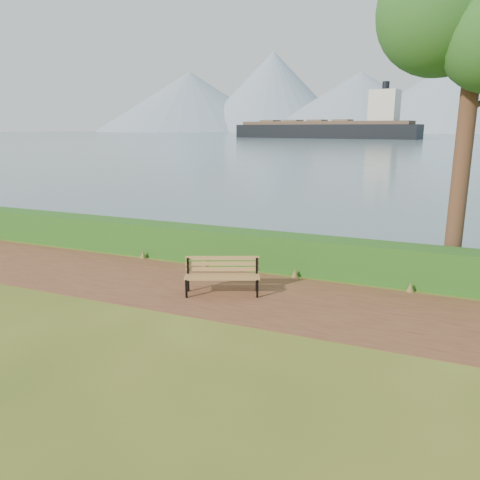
% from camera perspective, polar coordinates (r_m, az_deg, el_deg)
% --- Properties ---
extents(ground, '(140.00, 140.00, 0.00)m').
position_cam_1_polar(ground, '(11.32, -4.12, -6.57)').
color(ground, '#445317').
rests_on(ground, ground).
extents(path, '(40.00, 3.40, 0.01)m').
position_cam_1_polar(path, '(11.57, -3.44, -6.08)').
color(path, '#582F1E').
rests_on(path, ground).
extents(hedge, '(32.00, 0.85, 1.00)m').
position_cam_1_polar(hedge, '(13.43, 0.87, -1.05)').
color(hedge, '#144714').
rests_on(hedge, ground).
extents(water, '(700.00, 510.00, 0.00)m').
position_cam_1_polar(water, '(269.52, 22.37, 11.74)').
color(water, '#465F70').
rests_on(water, ground).
extents(mountains, '(585.00, 190.00, 70.00)m').
position_cam_1_polar(mountains, '(416.42, 21.82, 15.91)').
color(mountains, gray).
rests_on(mountains, ground).
extents(bench, '(1.83, 1.17, 0.89)m').
position_cam_1_polar(bench, '(11.17, -2.18, -4.04)').
color(bench, black).
rests_on(bench, ground).
extents(tree, '(4.52, 3.74, 9.00)m').
position_cam_1_polar(tree, '(13.19, 27.16, 24.46)').
color(tree, '#3D2519').
rests_on(tree, ground).
extents(cargo_ship, '(69.72, 22.12, 20.91)m').
position_cam_1_polar(cargo_ship, '(178.32, 10.80, 13.08)').
color(cargo_ship, black).
rests_on(cargo_ship, ground).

